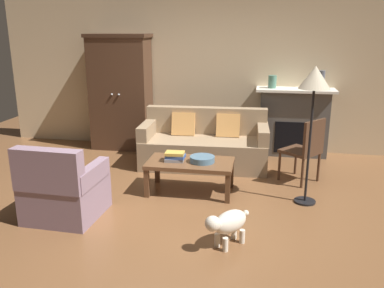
{
  "coord_description": "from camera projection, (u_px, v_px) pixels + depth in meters",
  "views": [
    {
      "loc": [
        1.04,
        -4.45,
        2.07
      ],
      "look_at": [
        0.12,
        0.75,
        0.55
      ],
      "focal_mm": 37.97,
      "sensor_mm": 36.0,
      "label": 1
    }
  ],
  "objects": [
    {
      "name": "ground_plane",
      "position": [
        172.0,
        203.0,
        4.96
      ],
      "size": [
        9.6,
        9.6,
        0.0
      ],
      "primitive_type": "plane",
      "color": "brown"
    },
    {
      "name": "back_wall",
      "position": [
        204.0,
        68.0,
        6.99
      ],
      "size": [
        7.2,
        0.1,
        2.8
      ],
      "primitive_type": "cube",
      "color": "beige",
      "rests_on": "ground"
    },
    {
      "name": "fireplace",
      "position": [
        293.0,
        122.0,
        6.72
      ],
      "size": [
        1.26,
        0.48,
        1.12
      ],
      "color": "#4C4947",
      "rests_on": "ground"
    },
    {
      "name": "armoire",
      "position": [
        121.0,
        92.0,
        7.03
      ],
      "size": [
        1.06,
        0.57,
        1.97
      ],
      "color": "#472D1E",
      "rests_on": "ground"
    },
    {
      "name": "couch",
      "position": [
        204.0,
        145.0,
        6.27
      ],
      "size": [
        1.95,
        0.93,
        0.86
      ],
      "color": "#937A5B",
      "rests_on": "ground"
    },
    {
      "name": "coffee_table",
      "position": [
        190.0,
        165.0,
        5.21
      ],
      "size": [
        1.1,
        0.6,
        0.42
      ],
      "color": "brown",
      "rests_on": "ground"
    },
    {
      "name": "fruit_bowl",
      "position": [
        202.0,
        159.0,
        5.17
      ],
      "size": [
        0.32,
        0.32,
        0.07
      ],
      "primitive_type": "cylinder",
      "color": "slate",
      "rests_on": "coffee_table"
    },
    {
      "name": "book_stack",
      "position": [
        175.0,
        156.0,
        5.2
      ],
      "size": [
        0.26,
        0.19,
        0.12
      ],
      "color": "gray",
      "rests_on": "coffee_table"
    },
    {
      "name": "mantel_vase_jade",
      "position": [
        272.0,
        82.0,
        6.59
      ],
      "size": [
        0.13,
        0.13,
        0.2
      ],
      "primitive_type": "cylinder",
      "color": "slate",
      "rests_on": "fireplace"
    },
    {
      "name": "mantel_vase_slate",
      "position": [
        321.0,
        80.0,
        6.44
      ],
      "size": [
        0.11,
        0.11,
        0.3
      ],
      "primitive_type": "cylinder",
      "color": "#565B66",
      "rests_on": "fireplace"
    },
    {
      "name": "armchair_near_left",
      "position": [
        63.0,
        191.0,
        4.52
      ],
      "size": [
        0.81,
        0.8,
        0.88
      ],
      "color": "gray",
      "rests_on": "ground"
    },
    {
      "name": "side_chair_wooden",
      "position": [
        306.0,
        147.0,
        5.5
      ],
      "size": [
        0.62,
        0.62,
        0.9
      ],
      "color": "#472D1E",
      "rests_on": "ground"
    },
    {
      "name": "floor_lamp",
      "position": [
        314.0,
        86.0,
        4.6
      ],
      "size": [
        0.36,
        0.36,
        1.66
      ],
      "color": "black",
      "rests_on": "ground"
    },
    {
      "name": "dog",
      "position": [
        228.0,
        223.0,
        3.93
      ],
      "size": [
        0.43,
        0.48,
        0.39
      ],
      "color": "beige",
      "rests_on": "ground"
    }
  ]
}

